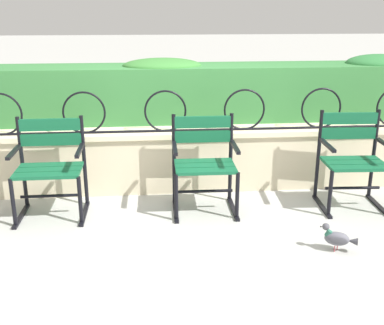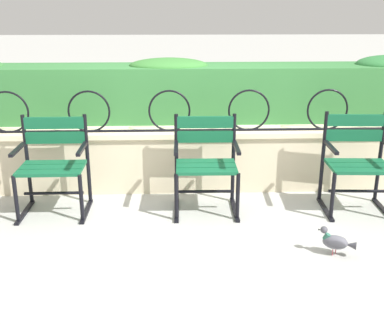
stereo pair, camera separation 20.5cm
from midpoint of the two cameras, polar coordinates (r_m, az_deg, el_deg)
The scene contains 8 objects.
ground_plane at distance 4.17m, azimuth -1.27°, elevation -7.72°, with size 60.00×60.00×0.00m, color #ADADA8.
stone_wall at distance 4.94m, azimuth -2.06°, elevation 0.45°, with size 8.32×0.41×0.63m.
iron_arch_fence at distance 4.73m, azimuth -4.16°, elevation 5.87°, with size 7.76×0.02×0.42m.
hedge_row at distance 5.28m, azimuth -2.38°, elevation 8.62°, with size 8.15×0.65×0.69m.
park_chair_left at distance 4.49m, azimuth -17.93°, elevation -0.28°, with size 0.61×0.52×0.88m.
park_chair_centre at distance 4.38m, azimuth 0.12°, elevation 0.15°, with size 0.59×0.53×0.88m.
park_chair_right at distance 4.68m, azimuth 17.49°, elevation 0.52°, with size 0.61×0.55×0.90m.
pigeon_near_chairs at distance 3.88m, azimuth 15.61°, elevation -8.73°, with size 0.28×0.17×0.22m.
Camera 1 is at (-0.35, -3.74, 1.82)m, focal length 44.46 mm.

